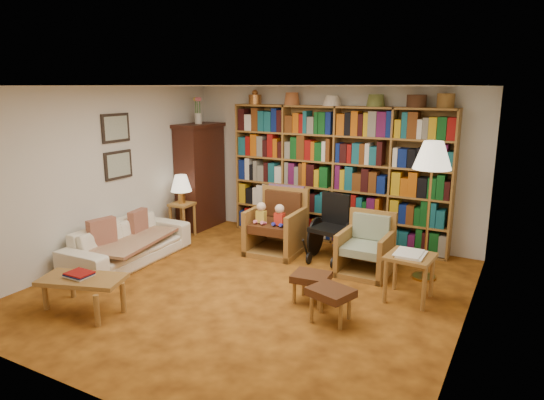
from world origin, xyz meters
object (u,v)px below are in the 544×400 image
Objects in this scene: wheelchair at (332,230)px; sofa at (128,243)px; armchair_sage at (367,250)px; armchair_leather at (279,226)px; footstool_b at (331,295)px; coffee_table at (82,282)px; floor_lamp at (432,161)px; side_table_lamp at (182,213)px; footstool_a at (311,279)px; side_table_papers at (410,262)px.

sofa is at bearing -148.18° from wheelchair.
armchair_sage reaches higher than sofa.
sofa is 2.39× the size of armchair_sage.
armchair_leather is (1.68, 1.48, 0.11)m from sofa.
coffee_table reaches higher than footstool_b.
armchair_sage is 1.59m from footstool_b.
floor_lamp reaches higher than sofa.
side_table_lamp is at bearing 106.37° from coffee_table.
footstool_a is (2.88, 0.03, 0.00)m from sofa.
footstool_b is at bearing -40.76° from footstool_a.
sofa is 1.59m from coffee_table.
sofa is 4.36× the size of footstool_a.
armchair_sage is 0.45× the size of floor_lamp.
footstool_b is (0.38, -0.33, 0.01)m from footstool_a.
floor_lamp is at bearing -5.90° from wheelchair.
floor_lamp is 2.23m from footstool_b.
wheelchair is 1.62× the size of side_table_papers.
floor_lamp is (4.00, 0.07, 1.16)m from side_table_lamp.
sofa reaches higher than footstool_b.
sofa is at bearing -170.49° from side_table_papers.
coffee_table is (-2.17, -1.45, 0.06)m from footstool_a.
side_table_papers reaches higher than side_table_lamp.
floor_lamp is at bearing 0.94° from side_table_lamp.
side_table_papers is at bearing -34.01° from wheelchair.
floor_lamp is 2.15m from footstool_a.
side_table_lamp is 0.70× the size of armchair_sage.
wheelchair is at bearing 111.69° from footstool_b.
floor_lamp is (0.75, 0.14, 1.26)m from armchair_sage.
footstool_a is at bearing -102.03° from armchair_sage.
footstool_b reaches higher than footstool_a.
floor_lamp is at bearing 41.73° from coffee_table.
footstool_a is (1.20, -1.46, -0.11)m from armchair_leather.
wheelchair is at bearing 4.55° from side_table_lamp.
armchair_sage is (1.47, -0.20, -0.09)m from armchair_leather.
sofa is 3.40× the size of side_table_lamp.
side_table_papers is at bearing -20.87° from armchair_leather.
sofa is 3.93m from side_table_papers.
side_table_lamp is at bearing -175.45° from wheelchair.
footstool_a is (0.36, -1.54, -0.15)m from wheelchair.
wheelchair is 1.63m from side_table_papers.
armchair_sage is 3.64m from coffee_table.
coffee_table is (0.72, -1.42, 0.06)m from sofa.
armchair_sage is 0.81× the size of coffee_table.
side_table_papers is 3.78m from coffee_table.
coffee_table is (-1.80, -2.98, -0.09)m from wheelchair.
footstool_b is at bearing -97.59° from sofa.
side_table_lamp is at bearing 169.93° from side_table_papers.
side_table_lamp is 0.59× the size of armchair_leather.
armchair_leather reaches higher than armchair_sage.
armchair_leather is (1.78, 0.13, -0.01)m from side_table_lamp.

